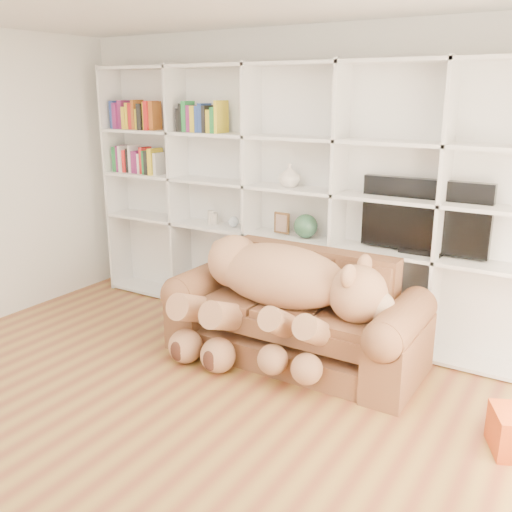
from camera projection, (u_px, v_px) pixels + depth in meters
The scene contains 13 objects.
floor at pixel (118, 445), 3.59m from camera, with size 5.00×5.00×0.00m, color brown.
wall_back at pixel (304, 181), 5.26m from camera, with size 5.00×0.02×2.70m, color white.
bookshelf at pixel (274, 185), 5.28m from camera, with size 4.43×0.35×2.40m.
sofa at pixel (296, 320), 4.70m from camera, with size 2.07×0.89×0.87m.
teddy_bear at pixel (276, 290), 4.53m from camera, with size 1.71×0.90×0.99m.
throw_pillow at pixel (256, 270), 4.98m from camera, with size 0.39×0.13×0.39m, color maroon.
tv at pixel (425, 217), 4.60m from camera, with size 1.03×0.18×0.61m.
picture_frame at pixel (282, 223), 5.26m from camera, with size 0.16×0.03×0.20m, color brown.
green_vase at pixel (306, 226), 5.14m from camera, with size 0.22×0.22×0.22m, color #2D583D.
figurine_tall at pixel (211, 217), 5.68m from camera, with size 0.07×0.07×0.14m, color beige.
figurine_short at pixel (215, 219), 5.66m from camera, with size 0.07×0.07×0.12m, color beige.
snow_globe at pixel (233, 222), 5.55m from camera, with size 0.11×0.11×0.11m, color silver.
shelf_vase at pixel (289, 175), 5.10m from camera, with size 0.20×0.20×0.21m, color silver.
Camera 1 is at (2.38, -2.19, 2.14)m, focal length 40.00 mm.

